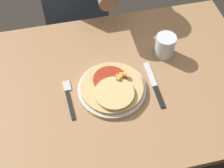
{
  "coord_description": "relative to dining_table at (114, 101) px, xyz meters",
  "views": [
    {
      "loc": [
        -0.17,
        -0.7,
        1.69
      ],
      "look_at": [
        -0.01,
        -0.03,
        0.78
      ],
      "focal_mm": 50.0,
      "sensor_mm": 36.0,
      "label": 1
    }
  ],
  "objects": [
    {
      "name": "dining_table",
      "position": [
        0.0,
        0.0,
        0.0
      ],
      "size": [
        1.14,
        0.76,
        0.74
      ],
      "color": "#9E754C",
      "rests_on": "ground_plane"
    },
    {
      "name": "drinking_glass",
      "position": [
        0.23,
        0.1,
        0.17
      ],
      "size": [
        0.08,
        0.08,
        0.09
      ],
      "color": "silver",
      "rests_on": "dining_table"
    },
    {
      "name": "pizza",
      "position": [
        -0.01,
        -0.04,
        0.14
      ],
      "size": [
        0.23,
        0.23,
        0.04
      ],
      "color": "tan",
      "rests_on": "plate"
    },
    {
      "name": "fork",
      "position": [
        -0.18,
        -0.03,
        0.12
      ],
      "size": [
        0.03,
        0.18,
        0.0
      ],
      "color": "black",
      "rests_on": "dining_table"
    },
    {
      "name": "ground_plane",
      "position": [
        0.0,
        0.0,
        -0.62
      ],
      "size": [
        8.0,
        8.0,
        0.0
      ],
      "primitive_type": "plane",
      "color": "#2D2823"
    },
    {
      "name": "knife",
      "position": [
        0.15,
        -0.05,
        0.12
      ],
      "size": [
        0.02,
        0.22,
        0.0
      ],
      "color": "black",
      "rests_on": "dining_table"
    },
    {
      "name": "plate",
      "position": [
        -0.01,
        -0.03,
        0.13
      ],
      "size": [
        0.26,
        0.26,
        0.01
      ],
      "color": "beige",
      "rests_on": "dining_table"
    }
  ]
}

